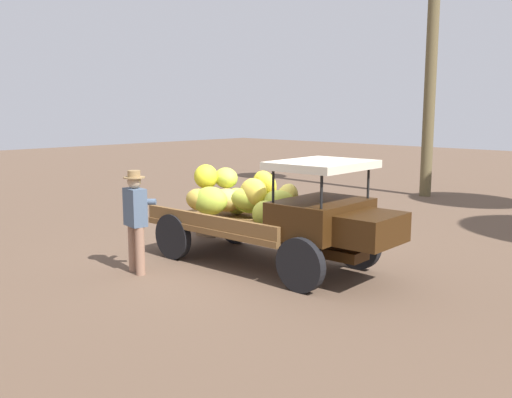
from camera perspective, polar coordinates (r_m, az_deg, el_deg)
ground_plane at (r=9.98m, az=-0.73°, el=-6.22°), size 60.00×60.00×0.00m
truck at (r=9.45m, az=1.88°, el=-1.37°), size 4.53×1.89×1.84m
farmer at (r=9.23m, az=-12.04°, el=-1.63°), size 0.52×0.48×1.67m
wooden_crate at (r=11.98m, az=-4.44°, el=-2.38°), size 0.60×0.62×0.52m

